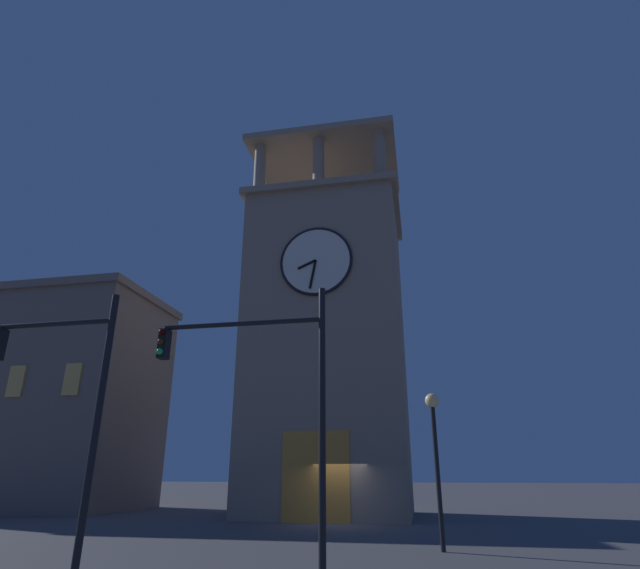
{
  "coord_description": "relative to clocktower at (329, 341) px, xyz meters",
  "views": [
    {
      "loc": [
        -3.81,
        23.94,
        2.13
      ],
      "look_at": [
        1.68,
        -4.2,
        12.88
      ],
      "focal_mm": 28.2,
      "sensor_mm": 36.0,
      "label": 1
    }
  ],
  "objects": [
    {
      "name": "adjacent_wing_building",
      "position": [
        21.36,
        -1.09,
        -2.61
      ],
      "size": [
        18.49,
        8.6,
        13.31
      ],
      "color": "#75665B",
      "rests_on": "ground_plane"
    },
    {
      "name": "ground_plane",
      "position": [
        -1.14,
        4.17,
        -9.28
      ],
      "size": [
        200.0,
        200.0,
        0.0
      ],
      "primitive_type": "plane",
      "color": "#4C4C51"
    },
    {
      "name": "clocktower",
      "position": [
        0.0,
        0.0,
        0.0
      ],
      "size": [
        9.08,
        8.22,
        23.62
      ],
      "color": "gray",
      "rests_on": "ground_plane"
    },
    {
      "name": "street_lamp",
      "position": [
        -5.34,
        11.65,
        -6.11
      ],
      "size": [
        0.44,
        0.44,
        4.48
      ],
      "color": "black",
      "rests_on": "ground_plane"
    },
    {
      "name": "traffic_signal_mid",
      "position": [
        -1.47,
        16.72,
        -5.17
      ],
      "size": [
        4.25,
        0.41,
        6.37
      ],
      "color": "black",
      "rests_on": "ground_plane"
    },
    {
      "name": "traffic_signal_near",
      "position": [
        2.86,
        18.08,
        -5.39
      ],
      "size": [
        3.14,
        0.41,
        6.05
      ],
      "color": "black",
      "rests_on": "ground_plane"
    }
  ]
}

